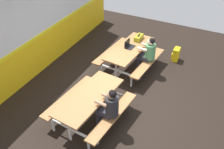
{
  "coord_description": "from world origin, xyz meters",
  "views": [
    {
      "loc": [
        -5.0,
        -2.21,
        4.71
      ],
      "look_at": [
        0.0,
        0.28,
        0.55
      ],
      "focal_mm": 41.28,
      "sensor_mm": 36.0,
      "label": 1
    }
  ],
  "objects_px": {
    "picnic_table_left": "(90,101)",
    "toolbox_grey": "(139,38)",
    "picnic_table_right": "(129,52)",
    "backpack_dark": "(176,54)",
    "student_further": "(148,52)",
    "laptop_dark": "(129,46)",
    "student_nearer": "(109,106)"
  },
  "relations": [
    {
      "from": "picnic_table_left",
      "to": "toolbox_grey",
      "type": "height_order",
      "value": "toolbox_grey"
    },
    {
      "from": "picnic_table_right",
      "to": "backpack_dark",
      "type": "relative_size",
      "value": 4.51
    },
    {
      "from": "student_further",
      "to": "backpack_dark",
      "type": "distance_m",
      "value": 1.32
    },
    {
      "from": "picnic_table_right",
      "to": "toolbox_grey",
      "type": "relative_size",
      "value": 4.96
    },
    {
      "from": "picnic_table_left",
      "to": "picnic_table_right",
      "type": "xyz_separation_m",
      "value": [
        2.43,
        0.03,
        0.0
      ]
    },
    {
      "from": "student_further",
      "to": "laptop_dark",
      "type": "relative_size",
      "value": 3.56
    },
    {
      "from": "picnic_table_right",
      "to": "toolbox_grey",
      "type": "height_order",
      "value": "toolbox_grey"
    },
    {
      "from": "laptop_dark",
      "to": "backpack_dark",
      "type": "xyz_separation_m",
      "value": [
        1.07,
        -1.23,
        -0.57
      ]
    },
    {
      "from": "picnic_table_right",
      "to": "toolbox_grey",
      "type": "distance_m",
      "value": 0.64
    },
    {
      "from": "student_nearer",
      "to": "backpack_dark",
      "type": "xyz_separation_m",
      "value": [
        3.61,
        -0.61,
        -0.49
      ]
    },
    {
      "from": "picnic_table_left",
      "to": "laptop_dark",
      "type": "xyz_separation_m",
      "value": [
        2.47,
        0.06,
        0.21
      ]
    },
    {
      "from": "picnic_table_left",
      "to": "picnic_table_right",
      "type": "distance_m",
      "value": 2.43
    },
    {
      "from": "picnic_table_right",
      "to": "laptop_dark",
      "type": "distance_m",
      "value": 0.22
    },
    {
      "from": "picnic_table_right",
      "to": "student_further",
      "type": "relative_size",
      "value": 1.64
    },
    {
      "from": "student_further",
      "to": "backpack_dark",
      "type": "relative_size",
      "value": 2.74
    },
    {
      "from": "student_nearer",
      "to": "picnic_table_right",
      "type": "bearing_deg",
      "value": 13.1
    },
    {
      "from": "picnic_table_left",
      "to": "laptop_dark",
      "type": "relative_size",
      "value": 5.85
    },
    {
      "from": "picnic_table_left",
      "to": "toolbox_grey",
      "type": "distance_m",
      "value": 3.03
    },
    {
      "from": "student_nearer",
      "to": "student_further",
      "type": "xyz_separation_m",
      "value": [
        2.55,
        0.02,
        0.0
      ]
    },
    {
      "from": "picnic_table_right",
      "to": "picnic_table_left",
      "type": "bearing_deg",
      "value": -179.28
    },
    {
      "from": "picnic_table_left",
      "to": "student_nearer",
      "type": "height_order",
      "value": "student_nearer"
    },
    {
      "from": "student_further",
      "to": "picnic_table_right",
      "type": "bearing_deg",
      "value": 95.1
    },
    {
      "from": "student_nearer",
      "to": "backpack_dark",
      "type": "bearing_deg",
      "value": -9.63
    },
    {
      "from": "student_further",
      "to": "laptop_dark",
      "type": "bearing_deg",
      "value": 91.41
    },
    {
      "from": "toolbox_grey",
      "to": "backpack_dark",
      "type": "height_order",
      "value": "toolbox_grey"
    },
    {
      "from": "student_nearer",
      "to": "toolbox_grey",
      "type": "xyz_separation_m",
      "value": [
        3.09,
        0.53,
        0.1
      ]
    },
    {
      "from": "picnic_table_right",
      "to": "laptop_dark",
      "type": "bearing_deg",
      "value": 43.89
    },
    {
      "from": "backpack_dark",
      "to": "picnic_table_right",
      "type": "bearing_deg",
      "value": 132.69
    },
    {
      "from": "student_nearer",
      "to": "laptop_dark",
      "type": "distance_m",
      "value": 2.62
    },
    {
      "from": "student_nearer",
      "to": "student_further",
      "type": "relative_size",
      "value": 1.0
    },
    {
      "from": "picnic_table_right",
      "to": "laptop_dark",
      "type": "xyz_separation_m",
      "value": [
        0.04,
        0.03,
        0.21
      ]
    },
    {
      "from": "picnic_table_right",
      "to": "toolbox_grey",
      "type": "xyz_separation_m",
      "value": [
        0.59,
        -0.06,
        0.24
      ]
    }
  ]
}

